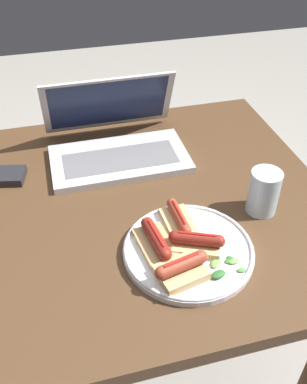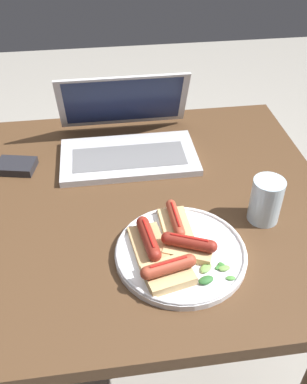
% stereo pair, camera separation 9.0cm
% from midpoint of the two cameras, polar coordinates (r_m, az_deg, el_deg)
% --- Properties ---
extents(ground_plane, '(6.00, 6.00, 0.00)m').
position_cam_midpoint_polar(ground_plane, '(1.62, -5.10, -21.62)').
color(ground_plane, '#9E998E').
extents(desk, '(1.05, 0.86, 0.74)m').
position_cam_midpoint_polar(desk, '(1.10, -7.02, -4.80)').
color(desk, '#4C331E').
rests_on(desk, ground_plane).
extents(laptop, '(0.37, 0.28, 0.20)m').
position_cam_midpoint_polar(laptop, '(1.20, -7.13, 6.51)').
color(laptop, '#B7B7BC').
rests_on(laptop, desk).
extents(plate, '(0.28, 0.28, 0.02)m').
position_cam_midpoint_polar(plate, '(0.91, 1.84, -7.84)').
color(plate, silver).
rests_on(plate, desk).
extents(sausage_toast_left, '(0.12, 0.09, 0.04)m').
position_cam_midpoint_polar(sausage_toast_left, '(0.90, 2.87, -6.82)').
color(sausage_toast_left, tan).
rests_on(sausage_toast_left, plate).
extents(sausage_toast_middle, '(0.08, 0.13, 0.04)m').
position_cam_midpoint_polar(sausage_toast_middle, '(0.90, -2.56, -6.71)').
color(sausage_toast_middle, tan).
rests_on(sausage_toast_middle, plate).
extents(sausage_toast_right, '(0.07, 0.12, 0.04)m').
position_cam_midpoint_polar(sausage_toast_right, '(0.95, 0.64, -3.82)').
color(sausage_toast_right, tan).
rests_on(sausage_toast_right, plate).
extents(sausage_toast_extra, '(0.11, 0.09, 0.05)m').
position_cam_midpoint_polar(sausage_toast_extra, '(0.85, 0.63, -10.39)').
color(sausage_toast_extra, tan).
rests_on(sausage_toast_extra, plate).
extents(salad_pile, '(0.08, 0.06, 0.01)m').
position_cam_midpoint_polar(salad_pile, '(0.88, 6.36, -10.05)').
color(salad_pile, '#709E4C').
rests_on(salad_pile, plate).
extents(drinking_glass, '(0.07, 0.07, 0.11)m').
position_cam_midpoint_polar(drinking_glass, '(1.01, 12.04, -0.08)').
color(drinking_glass, silver).
rests_on(drinking_glass, desk).
extents(external_drive, '(0.11, 0.09, 0.02)m').
position_cam_midpoint_polar(external_drive, '(1.19, -21.26, 1.90)').
color(external_drive, '#232328').
rests_on(external_drive, desk).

